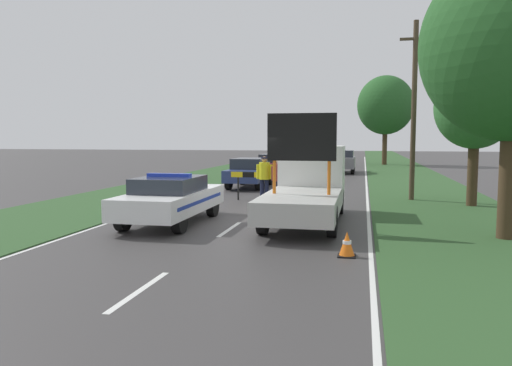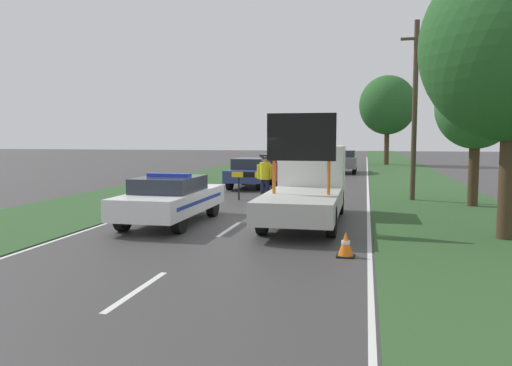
# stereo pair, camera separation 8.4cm
# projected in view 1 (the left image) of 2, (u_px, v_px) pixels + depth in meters

# --- Properties ---
(ground_plane) EXTENTS (160.00, 160.00, 0.00)m
(ground_plane) POSITION_uv_depth(u_px,v_px,m) (242.00, 221.00, 14.97)
(ground_plane) COLOR #3D3A3A
(lane_markings) EXTENTS (7.57, 70.81, 0.01)m
(lane_markings) POSITION_uv_depth(u_px,v_px,m) (304.00, 178.00, 30.48)
(lane_markings) COLOR silver
(lane_markings) RESTS_ON ground
(grass_verge_left) EXTENTS (4.86, 120.00, 0.03)m
(grass_verge_left) POSITION_uv_depth(u_px,v_px,m) (223.00, 172.00, 35.75)
(grass_verge_left) COLOR #2D5128
(grass_verge_left) RESTS_ON ground
(grass_verge_right) EXTENTS (4.86, 120.00, 0.03)m
(grass_verge_right) POSITION_uv_depth(u_px,v_px,m) (405.00, 175.00, 33.13)
(grass_verge_right) COLOR #2D5128
(grass_verge_right) RESTS_ON ground
(police_car) EXTENTS (1.85, 4.78, 1.47)m
(police_car) POSITION_uv_depth(u_px,v_px,m) (171.00, 198.00, 14.52)
(police_car) COLOR white
(police_car) RESTS_ON ground
(work_truck) EXTENTS (2.01, 6.19, 3.15)m
(work_truck) POSITION_uv_depth(u_px,v_px,m) (308.00, 184.00, 15.21)
(work_truck) COLOR white
(work_truck) RESTS_ON ground
(road_barrier) EXTENTS (2.85, 0.08, 1.12)m
(road_barrier) POSITION_uv_depth(u_px,v_px,m) (266.00, 177.00, 19.71)
(road_barrier) COLOR black
(road_barrier) RESTS_ON ground
(police_officer) EXTENTS (0.64, 0.40, 1.77)m
(police_officer) POSITION_uv_depth(u_px,v_px,m) (264.00, 175.00, 19.31)
(police_officer) COLOR #191E38
(police_officer) RESTS_ON ground
(pedestrian_civilian) EXTENTS (0.61, 0.39, 1.70)m
(pedestrian_civilian) POSITION_uv_depth(u_px,v_px,m) (279.00, 177.00, 18.98)
(pedestrian_civilian) COLOR #191E38
(pedestrian_civilian) RESTS_ON ground
(traffic_cone_near_police) EXTENTS (0.38, 0.38, 0.53)m
(traffic_cone_near_police) POSITION_uv_depth(u_px,v_px,m) (347.00, 244.00, 10.48)
(traffic_cone_near_police) COLOR black
(traffic_cone_near_police) RESTS_ON ground
(traffic_cone_centre_front) EXTENTS (0.40, 0.40, 0.56)m
(traffic_cone_centre_front) POSITION_uv_depth(u_px,v_px,m) (199.00, 193.00, 20.06)
(traffic_cone_centre_front) COLOR black
(traffic_cone_centre_front) RESTS_ON ground
(queued_car_hatch_blue) EXTENTS (1.72, 4.48, 1.47)m
(queued_car_hatch_blue) POSITION_uv_depth(u_px,v_px,m) (250.00, 172.00, 25.05)
(queued_car_hatch_blue) COLOR navy
(queued_car_hatch_blue) RESTS_ON ground
(queued_car_wagon_maroon) EXTENTS (1.84, 3.95, 1.49)m
(queued_car_wagon_maroon) POSITION_uv_depth(u_px,v_px,m) (275.00, 166.00, 30.47)
(queued_car_wagon_maroon) COLOR maroon
(queued_car_wagon_maroon) RESTS_ON ground
(queued_car_suv_grey) EXTENTS (1.91, 4.24, 1.60)m
(queued_car_suv_grey) POSITION_uv_depth(u_px,v_px,m) (341.00, 161.00, 35.24)
(queued_car_suv_grey) COLOR slate
(queued_car_suv_grey) RESTS_ON ground
(queued_car_sedan_silver) EXTENTS (1.88, 4.22, 1.56)m
(queued_car_sedan_silver) POSITION_uv_depth(u_px,v_px,m) (297.00, 157.00, 42.69)
(queued_car_sedan_silver) COLOR #B2B2B7
(queued_car_sedan_silver) RESTS_ON ground
(roadside_tree_near_right) EXTENTS (2.83, 2.83, 5.06)m
(roadside_tree_near_right) POSITION_uv_depth(u_px,v_px,m) (475.00, 108.00, 17.81)
(roadside_tree_near_right) COLOR #42301E
(roadside_tree_near_right) RESTS_ON ground
(roadside_tree_mid_left) EXTENTS (5.05, 5.05, 8.07)m
(roadside_tree_mid_left) POSITION_uv_depth(u_px,v_px,m) (386.00, 105.00, 45.03)
(roadside_tree_mid_left) COLOR #42301E
(roadside_tree_mid_left) RESTS_ON ground
(utility_pole) EXTENTS (1.20, 0.20, 7.01)m
(utility_pole) POSITION_uv_depth(u_px,v_px,m) (414.00, 109.00, 19.53)
(utility_pole) COLOR #473828
(utility_pole) RESTS_ON ground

